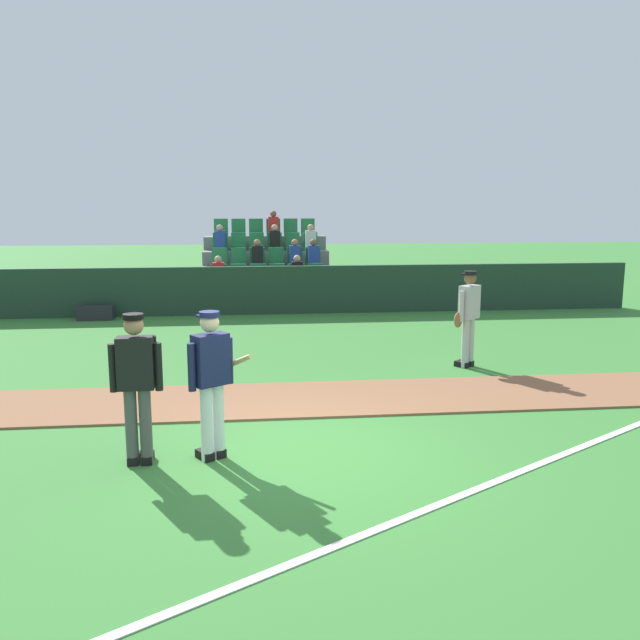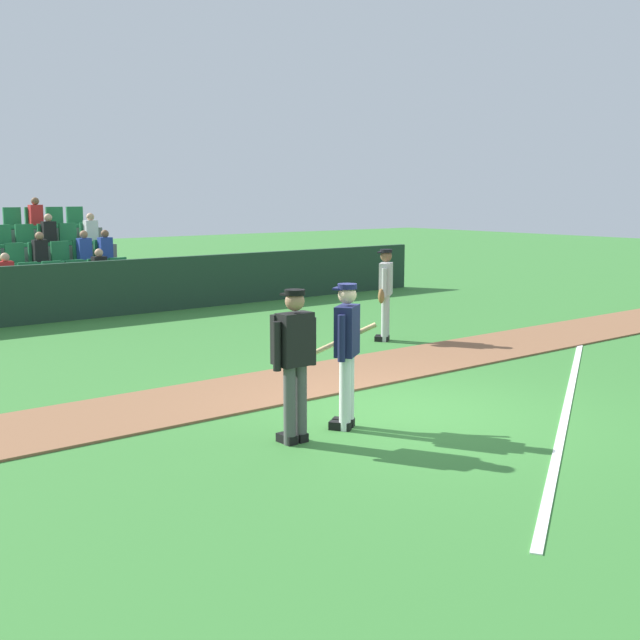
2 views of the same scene
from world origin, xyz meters
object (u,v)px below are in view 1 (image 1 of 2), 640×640
at_px(umpire_home_plate, 137,380).
at_px(equipment_bag, 96,313).
at_px(batter_navy_jersey, 211,379).
at_px(runner_grey_jersey, 468,315).

bearing_deg(umpire_home_plate, equipment_bag, 104.86).
bearing_deg(umpire_home_plate, batter_navy_jersey, 4.18).
bearing_deg(umpire_home_plate, runner_grey_jersey, 37.76).
distance_m(umpire_home_plate, runner_grey_jersey, 6.61).
bearing_deg(batter_navy_jersey, runner_grey_jersey, 42.24).
bearing_deg(runner_grey_jersey, umpire_home_plate, -142.24).
xyz_separation_m(runner_grey_jersey, equipment_bag, (-7.84, 5.81, -0.78)).
distance_m(umpire_home_plate, equipment_bag, 10.23).
height_order(batter_navy_jersey, runner_grey_jersey, same).
xyz_separation_m(batter_navy_jersey, equipment_bag, (-3.45, 9.79, -0.79)).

